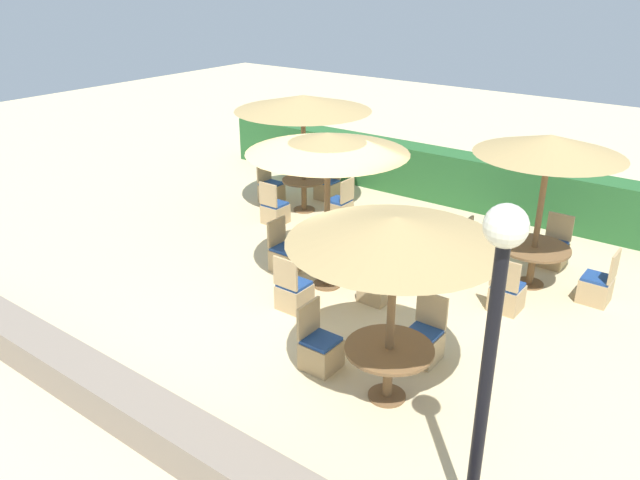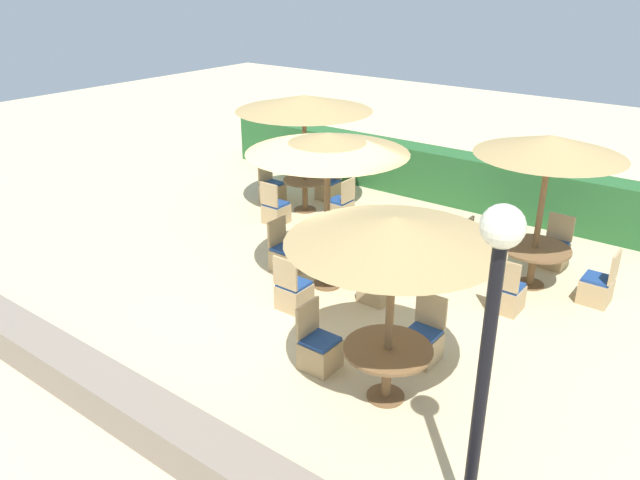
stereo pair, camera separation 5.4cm
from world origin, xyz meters
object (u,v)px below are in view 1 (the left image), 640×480
at_px(patio_chair_back_right_south, 506,295).
at_px(patio_chair_front_right_west, 320,350).
at_px(parasol_center, 328,144).
at_px(patio_chair_back_left_north, 328,188).
at_px(patio_chair_center_east, 377,286).
at_px(patio_chair_front_right_north, 423,342).
at_px(patio_chair_center_south, 294,293).
at_px(patio_chair_back_right_north, 553,251).
at_px(patio_chair_center_north, 359,252).
at_px(lamp_post, 495,314).
at_px(round_table_back_left, 304,187).
at_px(round_table_center, 327,254).
at_px(patio_chair_back_left_west, 271,190).
at_px(round_table_back_right, 533,254).
at_px(patio_chair_center_west, 285,256).
at_px(patio_chair_back_right_east, 597,287).
at_px(patio_chair_back_right_west, 474,256).
at_px(round_table_front_right, 389,358).
at_px(patio_chair_back_left_south, 275,211).
at_px(parasol_front_right, 395,231).
at_px(parasol_back_left, 303,103).
at_px(parasol_back_right, 550,146).
at_px(patio_chair_back_left_east, 340,208).

relative_size(patio_chair_back_right_south, patio_chair_front_right_west, 1.00).
distance_m(parasol_center, patio_chair_back_left_north, 4.91).
xyz_separation_m(parasol_center, patio_chair_center_east, (0.97, 0.06, -2.22)).
relative_size(patio_chair_front_right_north, patio_chair_center_south, 1.00).
height_order(patio_chair_back_right_north, patio_chair_center_north, same).
height_order(lamp_post, round_table_back_left, lamp_post).
relative_size(patio_chair_front_right_north, round_table_center, 0.90).
distance_m(patio_chair_back_left_north, patio_chair_back_left_west, 1.33).
xyz_separation_m(patio_chair_center_south, round_table_back_left, (-2.59, 3.54, 0.29)).
relative_size(round_table_back_right, patio_chair_center_west, 1.27).
xyz_separation_m(patio_chair_back_right_east, round_table_center, (-3.81, -2.15, 0.32)).
bearing_deg(patio_chair_back_right_west, round_table_back_right, 92.69).
height_order(lamp_post, patio_chair_back_right_west, lamp_post).
xyz_separation_m(patio_chair_back_right_south, round_table_front_right, (-0.35, -3.01, 0.32)).
distance_m(patio_chair_back_right_south, patio_chair_back_left_south, 5.35).
distance_m(round_table_back_right, round_table_back_left, 5.32).
bearing_deg(patio_chair_center_north, lamp_post, 134.29).
bearing_deg(patio_chair_center_north, round_table_back_left, -32.64).
relative_size(patio_chair_back_right_east, patio_chair_back_left_south, 1.00).
xyz_separation_m(round_table_front_right, patio_chair_front_right_west, (-1.06, 0.01, -0.32)).
height_order(lamp_post, parasol_front_right, lamp_post).
xyz_separation_m(round_table_back_right, parasol_back_left, (-5.30, 0.48, 1.81)).
bearing_deg(patio_chair_back_right_south, round_table_center, -159.52).
xyz_separation_m(parasol_back_right, patio_chair_back_right_south, (-0.00, -1.08, -2.17)).
bearing_deg(round_table_back_left, patio_chair_back_right_east, -3.99).
height_order(parasol_front_right, patio_chair_center_east, parasol_front_right).
bearing_deg(patio_chair_back_right_east, round_table_front_right, 161.13).
relative_size(parasol_back_right, patio_chair_back_right_east, 2.80).
bearing_deg(patio_chair_back_right_south, patio_chair_center_west, -164.98).
bearing_deg(round_table_front_right, round_table_center, 140.50).
xyz_separation_m(patio_chair_back_right_east, patio_chair_back_right_west, (-2.07, -0.09, 0.00)).
xyz_separation_m(patio_chair_back_left_south, patio_chair_back_left_west, (-0.97, 0.99, 0.00)).
xyz_separation_m(patio_chair_back_right_north, patio_chair_front_right_west, (-1.46, -5.09, 0.00)).
height_order(patio_chair_back_right_south, patio_chair_center_south, same).
bearing_deg(patio_chair_back_left_north, round_table_back_left, 92.74).
height_order(parasol_back_left, patio_chair_back_left_east, parasol_back_left).
height_order(round_table_back_right, patio_chair_center_south, patio_chair_center_south).
distance_m(patio_chair_back_right_west, patio_chair_center_east, 2.15).
distance_m(lamp_post, parasol_center, 5.17).
xyz_separation_m(patio_chair_center_west, patio_chair_back_left_south, (-1.62, 1.59, 0.00)).
relative_size(parasol_front_right, patio_chair_front_right_west, 2.69).
bearing_deg(patio_chair_back_right_east, parasol_back_right, 92.17).
height_order(patio_chair_back_right_south, round_table_back_left, patio_chair_back_right_south).
relative_size(lamp_post, patio_chair_back_right_west, 3.57).
height_order(patio_chair_back_right_east, patio_chair_back_left_west, same).
bearing_deg(round_table_back_left, patio_chair_front_right_west, -49.65).
bearing_deg(patio_chair_back_left_north, lamp_post, 134.64).
bearing_deg(patio_chair_back_left_south, round_table_back_right, 5.24).
bearing_deg(patio_chair_front_right_north, parasol_front_right, 92.73).
bearing_deg(patio_chair_center_west, patio_chair_back_right_north, 129.43).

